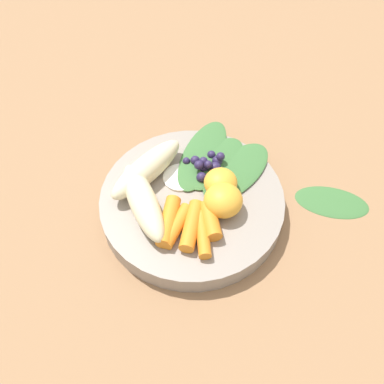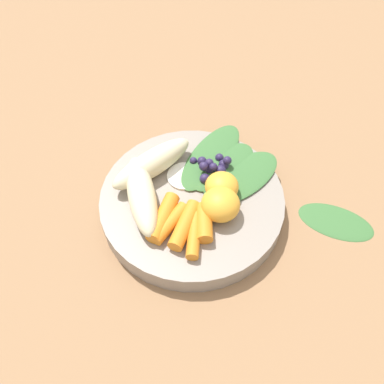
{
  "view_description": "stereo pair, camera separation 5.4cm",
  "coord_description": "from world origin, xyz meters",
  "px_view_note": "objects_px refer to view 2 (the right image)",
  "views": [
    {
      "loc": [
        -0.29,
        0.15,
        0.47
      ],
      "look_at": [
        0.0,
        0.0,
        0.04
      ],
      "focal_mm": 41.0,
      "sensor_mm": 36.0,
      "label": 1
    },
    {
      "loc": [
        -0.31,
        0.1,
        0.47
      ],
      "look_at": [
        0.0,
        0.0,
        0.04
      ],
      "focal_mm": 41.0,
      "sensor_mm": 36.0,
      "label": 2
    }
  ],
  "objects_px": {
    "banana_peeled_right": "(152,163)",
    "orange_segment_near": "(222,186)",
    "kale_leaf_stray": "(336,221)",
    "bowl": "(192,203)",
    "banana_peeled_left": "(142,195)"
  },
  "relations": [
    {
      "from": "bowl",
      "to": "banana_peeled_left",
      "type": "distance_m",
      "value": 0.07
    },
    {
      "from": "kale_leaf_stray",
      "to": "banana_peeled_right",
      "type": "bearing_deg",
      "value": -171.93
    },
    {
      "from": "kale_leaf_stray",
      "to": "bowl",
      "type": "bearing_deg",
      "value": -163.63
    },
    {
      "from": "banana_peeled_right",
      "to": "orange_segment_near",
      "type": "bearing_deg",
      "value": 116.84
    },
    {
      "from": "bowl",
      "to": "banana_peeled_right",
      "type": "distance_m",
      "value": 0.07
    },
    {
      "from": "banana_peeled_right",
      "to": "banana_peeled_left",
      "type": "bearing_deg",
      "value": 38.41
    },
    {
      "from": "bowl",
      "to": "banana_peeled_left",
      "type": "xyz_separation_m",
      "value": [
        0.01,
        0.06,
        0.03
      ]
    },
    {
      "from": "banana_peeled_left",
      "to": "kale_leaf_stray",
      "type": "distance_m",
      "value": 0.25
    },
    {
      "from": "orange_segment_near",
      "to": "kale_leaf_stray",
      "type": "distance_m",
      "value": 0.15
    },
    {
      "from": "banana_peeled_right",
      "to": "kale_leaf_stray",
      "type": "distance_m",
      "value": 0.25
    },
    {
      "from": "banana_peeled_left",
      "to": "orange_segment_near",
      "type": "distance_m",
      "value": 0.1
    },
    {
      "from": "banana_peeled_left",
      "to": "orange_segment_near",
      "type": "height_order",
      "value": "banana_peeled_left"
    },
    {
      "from": "banana_peeled_right",
      "to": "orange_segment_near",
      "type": "relative_size",
      "value": 2.87
    },
    {
      "from": "banana_peeled_right",
      "to": "bowl",
      "type": "bearing_deg",
      "value": 100.94
    },
    {
      "from": "bowl",
      "to": "orange_segment_near",
      "type": "height_order",
      "value": "orange_segment_near"
    }
  ]
}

